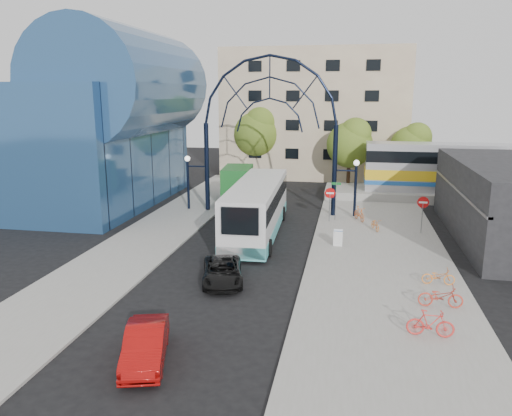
% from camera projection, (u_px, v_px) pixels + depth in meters
% --- Properties ---
extents(ground, '(120.00, 120.00, 0.00)m').
position_uv_depth(ground, '(225.00, 276.00, 25.93)').
color(ground, black).
rests_on(ground, ground).
extents(sidewalk_east, '(8.00, 56.00, 0.12)m').
position_uv_depth(sidewalk_east, '(379.00, 260.00, 28.29)').
color(sidewalk_east, gray).
rests_on(sidewalk_east, ground).
extents(plaza_west, '(5.00, 50.00, 0.12)m').
position_uv_depth(plaza_west, '(152.00, 236.00, 32.85)').
color(plaza_west, gray).
rests_on(plaza_west, ground).
extents(gateway_arch, '(13.64, 0.44, 12.10)m').
position_uv_depth(gateway_arch, '(270.00, 103.00, 37.41)').
color(gateway_arch, black).
rests_on(gateway_arch, ground).
extents(stop_sign, '(0.80, 0.07, 2.50)m').
position_uv_depth(stop_sign, '(330.00, 196.00, 36.09)').
color(stop_sign, slate).
rests_on(stop_sign, sidewalk_east).
extents(do_not_enter_sign, '(0.76, 0.07, 2.48)m').
position_uv_depth(do_not_enter_sign, '(423.00, 206.00, 33.05)').
color(do_not_enter_sign, slate).
rests_on(do_not_enter_sign, sidewalk_east).
extents(street_name_sign, '(0.70, 0.70, 2.80)m').
position_uv_depth(street_name_sign, '(336.00, 193.00, 36.56)').
color(street_name_sign, slate).
rests_on(street_name_sign, sidewalk_east).
extents(sandwich_board, '(0.55, 0.61, 0.99)m').
position_uv_depth(sandwich_board, '(338.00, 236.00, 30.46)').
color(sandwich_board, white).
rests_on(sandwich_board, sidewalk_east).
extents(transit_hall, '(16.50, 18.00, 14.50)m').
position_uv_depth(transit_hall, '(91.00, 125.00, 41.58)').
color(transit_hall, navy).
rests_on(transit_hall, ground).
extents(commercial_block_east, '(6.00, 16.00, 5.00)m').
position_uv_depth(commercial_block_east, '(505.00, 201.00, 32.02)').
color(commercial_block_east, black).
rests_on(commercial_block_east, ground).
extents(apartment_block, '(20.00, 12.10, 14.00)m').
position_uv_depth(apartment_block, '(316.00, 113.00, 57.46)').
color(apartment_block, tan).
rests_on(apartment_block, ground).
extents(train_platform, '(32.00, 5.00, 0.80)m').
position_uv_depth(train_platform, '(511.00, 198.00, 43.24)').
color(train_platform, gray).
rests_on(train_platform, ground).
extents(tree_north_a, '(4.48, 4.48, 7.00)m').
position_uv_depth(tree_north_a, '(351.00, 142.00, 48.59)').
color(tree_north_a, '#382314').
rests_on(tree_north_a, ground).
extents(tree_north_b, '(5.12, 5.12, 8.00)m').
position_uv_depth(tree_north_b, '(258.00, 131.00, 54.10)').
color(tree_north_b, '#382314').
rests_on(tree_north_b, ground).
extents(tree_north_c, '(4.16, 4.16, 6.50)m').
position_uv_depth(tree_north_c, '(412.00, 145.00, 49.48)').
color(tree_north_c, '#382314').
rests_on(tree_north_c, ground).
extents(city_bus, '(3.42, 12.86, 3.50)m').
position_uv_depth(city_bus, '(257.00, 207.00, 33.29)').
color(city_bus, silver).
rests_on(city_bus, ground).
extents(green_truck, '(2.91, 6.45, 3.16)m').
position_uv_depth(green_truck, '(239.00, 184.00, 43.42)').
color(green_truck, black).
rests_on(green_truck, ground).
extents(black_suv, '(2.93, 4.54, 1.16)m').
position_uv_depth(black_suv, '(223.00, 271.00, 24.95)').
color(black_suv, black).
rests_on(black_suv, ground).
extents(red_sedan, '(2.40, 4.14, 1.29)m').
position_uv_depth(red_sedan, '(145.00, 344.00, 17.55)').
color(red_sedan, '#950A09').
rests_on(red_sedan, ground).
extents(bike_near_a, '(0.91, 1.60, 0.80)m').
position_uv_depth(bike_near_a, '(375.00, 224.00, 34.10)').
color(bike_near_a, orange).
rests_on(bike_near_a, sidewalk_east).
extents(bike_near_b, '(1.14, 1.78, 1.04)m').
position_uv_depth(bike_near_b, '(359.00, 214.00, 36.64)').
color(bike_near_b, orange).
rests_on(bike_near_b, sidewalk_east).
extents(bike_far_a, '(1.59, 0.58, 0.83)m').
position_uv_depth(bike_far_a, '(438.00, 276.00, 24.37)').
color(bike_far_a, orange).
rests_on(bike_far_a, sidewalk_east).
extents(bike_far_b, '(1.81, 0.56, 1.08)m').
position_uv_depth(bike_far_b, '(430.00, 323.00, 19.12)').
color(bike_far_b, red).
rests_on(bike_far_b, sidewalk_east).
extents(bike_far_c, '(1.92, 0.71, 1.00)m').
position_uv_depth(bike_far_c, '(441.00, 296.00, 21.76)').
color(bike_far_c, red).
rests_on(bike_far_c, sidewalk_east).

